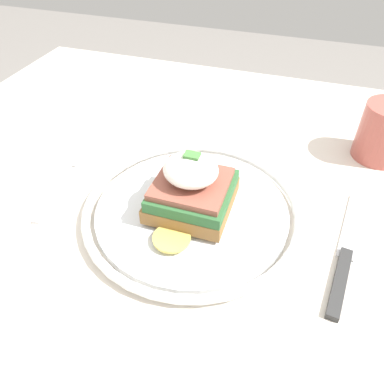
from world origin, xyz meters
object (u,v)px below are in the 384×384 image
Objects in this scene: fork at (70,180)px; knife at (345,258)px; plate at (192,210)px; sandwich at (192,189)px.

fork is 0.34m from knife.
knife is (0.34, -0.02, 0.00)m from fork.
sandwich is (0.00, -0.00, 0.03)m from plate.
sandwich reaches higher than knife.
fork is at bearing 177.08° from plate.
knife is at bearing -3.80° from fork.
sandwich is at bearing -3.66° from fork.
plate is 0.17m from fork.
plate is at bearing -2.92° from fork.
plate is 2.08× the size of sandwich.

